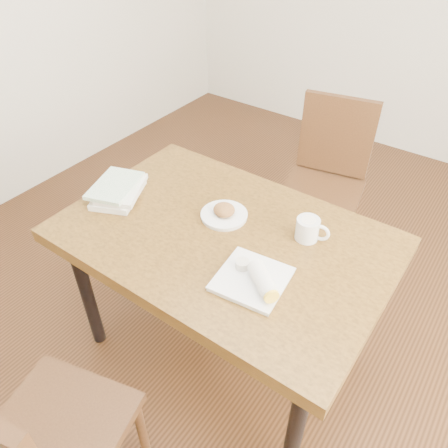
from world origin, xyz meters
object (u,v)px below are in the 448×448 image
Objects in this scene: chair_near at (33,444)px; chair_far at (327,173)px; plate_scone at (224,213)px; table at (224,248)px; plate_burrito at (255,279)px; coffee_mug at (309,229)px; book_stack at (118,190)px.

chair_near is 1.00× the size of chair_far.
plate_scone is (-0.09, -0.86, 0.22)m from chair_far.
plate_burrito is at bearing -32.63° from table.
plate_burrito is (0.22, -1.11, 0.23)m from chair_far.
coffee_mug reaches higher than table.
book_stack reaches higher than plate_scone.
plate_burrito is 0.86× the size of book_stack.
book_stack is (-0.52, -0.06, 0.11)m from table.
chair_near is 3.11× the size of book_stack.
table is at bearing 87.55° from chair_near.
plate_scone is 1.46× the size of coffee_mug.
coffee_mug is at bearing 73.63° from chair_near.
chair_far is at bearing 100.99° from plate_burrito.
table is 4.21× the size of book_stack.
table is 1.36× the size of chair_far.
table is 0.54m from book_stack.
table is 1.36× the size of chair_near.
plate_burrito reaches higher than table.
table is 4.91× the size of plate_burrito.
plate_burrito is (-0.04, -0.33, -0.02)m from coffee_mug.
coffee_mug is (0.34, 0.08, 0.03)m from plate_scone.
plate_burrito is at bearing -38.52° from plate_scone.
chair_near is 0.85m from plate_burrito.
plate_scone reaches higher than table.
coffee_mug is at bearing -72.23° from chair_far.
chair_far reaches higher than table.
chair_far is at bearing 61.38° from book_stack.
plate_burrito is at bearing 69.61° from chair_near.
coffee_mug reaches higher than plate_scone.
plate_scone is (-0.06, 0.09, 0.10)m from table.
coffee_mug is at bearing 30.88° from table.
plate_scone is at bearing 125.36° from table.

